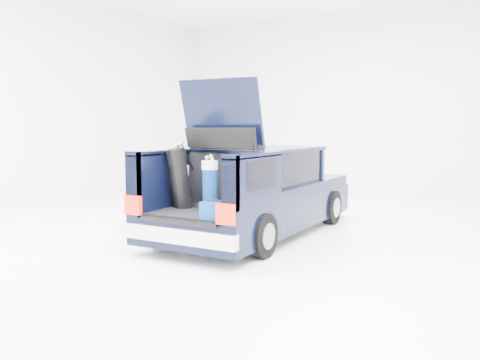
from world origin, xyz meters
The scene contains 6 objects.
ground centered at (0.00, 0.00, 0.00)m, with size 14.00×14.00×0.00m, color white.
car centered at (0.00, 0.11, 0.67)m, with size 1.87×4.65×2.47m.
red_suitcase centered at (0.50, -1.22, 0.91)m, with size 0.43×0.32×0.65m.
black_golf_bag centered at (-0.47, -1.44, 1.04)m, with size 0.39×0.47×0.99m.
blue_golf_bag centered at (-0.06, -1.27, 0.96)m, with size 0.29×0.29×0.79m.
blue_duffel centered at (0.50, -1.90, 0.71)m, with size 0.49×0.34×0.24m.
Camera 1 is at (3.89, -7.39, 1.78)m, focal length 38.00 mm.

